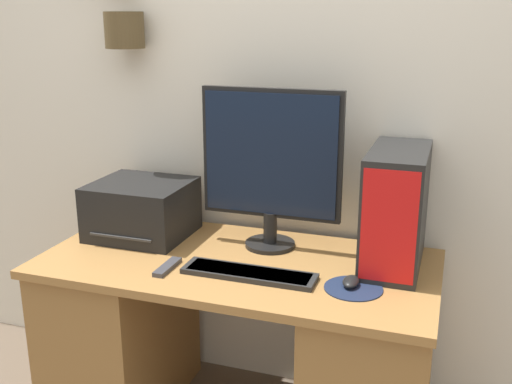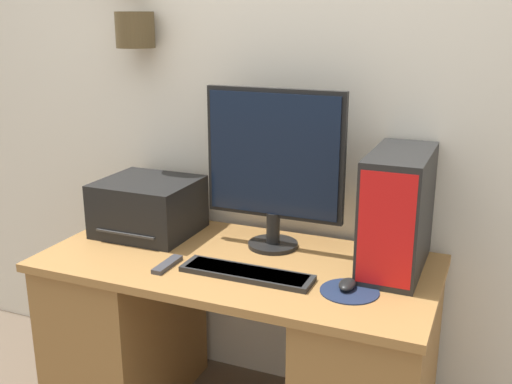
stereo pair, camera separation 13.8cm
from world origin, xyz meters
name	(u,v)px [view 1 (the left image)]	position (x,y,z in m)	size (l,w,h in m)	color
wall_back	(268,66)	(-0.01, 0.74, 1.36)	(6.40, 0.21, 2.70)	silver
desk	(238,343)	(0.00, 0.34, 0.36)	(1.41, 0.68, 0.70)	olive
monitor	(271,161)	(0.07, 0.51, 1.04)	(0.53, 0.19, 0.60)	black
keyboard	(249,273)	(0.09, 0.23, 0.71)	(0.46, 0.12, 0.02)	black
mousepad	(353,288)	(0.44, 0.24, 0.71)	(0.19, 0.19, 0.00)	#19233D
mouse	(351,282)	(0.43, 0.25, 0.72)	(0.05, 0.09, 0.03)	black
computer_tower	(396,208)	(0.53, 0.49, 0.91)	(0.19, 0.42, 0.41)	black
printer	(142,209)	(-0.45, 0.46, 0.81)	(0.37, 0.34, 0.22)	black
remote_control	(167,267)	(-0.20, 0.19, 0.71)	(0.04, 0.15, 0.02)	#38383D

